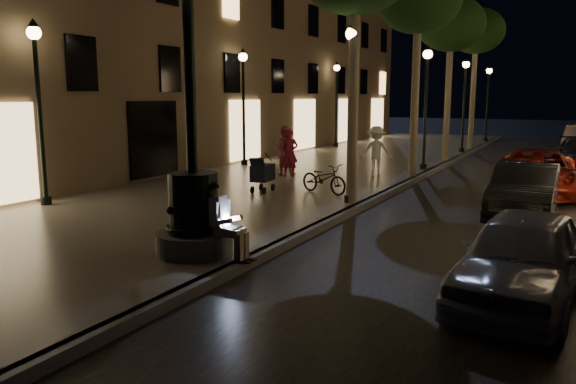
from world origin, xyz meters
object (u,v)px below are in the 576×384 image
Objects in this scene: tree_third at (451,26)px; car_third at (536,172)px; bicycle at (324,178)px; pedestrian_pink at (285,151)px; car_front at (522,257)px; lamp_left_a at (38,89)px; tree_second at (419,0)px; stroller at (262,173)px; seated_man_laptop at (222,218)px; lamp_left_c at (336,93)px; lamp_curb_c at (465,93)px; pedestrian_white at (376,151)px; lamp_curb_d at (488,93)px; lamp_left_b at (243,92)px; lamp_curb_a at (352,89)px; tree_far at (476,32)px; fountain_lamppost at (193,199)px; car_second at (525,191)px; pedestrian_red at (290,153)px; lamp_curb_b at (426,92)px.

car_third is at bearing -58.44° from tree_third.
bicycle is (-5.52, -3.96, -0.06)m from car_third.
car_front is at bearing 120.98° from pedestrian_pink.
lamp_left_a is at bearing -113.93° from tree_third.
tree_second is 6.27× the size of stroller.
bicycle is (-1.13, 7.04, -0.27)m from seated_man_laptop.
pedestrian_pink is at bearing -75.95° from lamp_left_c.
pedestrian_white is (-1.10, -10.54, -2.14)m from lamp_curb_c.
lamp_curb_d and lamp_left_b have the same top height.
lamp_left_a reaches higher than pedestrian_pink.
tree_far is at bearing 89.75° from lamp_curb_a.
tree_far reaches higher than fountain_lamppost.
tree_far reaches higher than pedestrian_pink.
tree_third is 17.74m from lamp_left_a.
stroller is 0.70× the size of bicycle.
lamp_left_a is 2.68× the size of pedestrian_white.
bicycle is (1.70, 0.72, -0.15)m from stroller.
bicycle is (-1.22, 1.04, -2.59)m from lamp_curb_a.
tree_far is (-0.02, 12.00, 0.10)m from tree_second.
stroller is at bearing -53.64° from lamp_left_b.
lamp_curb_a and lamp_curb_d have the same top height.
car_second is at bearing 148.27° from pedestrian_pink.
seated_man_laptop is 6.93m from stroller.
seated_man_laptop is at bearing -86.34° from pedestrian_red.
lamp_left_b is (-7.18, -12.00, -3.20)m from tree_far.
car_second is at bearing -23.23° from lamp_left_b.
car_second is at bearing -71.21° from bicycle.
tree_second is 1.03× the size of tree_third.
pedestrian_pink reaches higher than car_second.
lamp_curb_d reaches higher than bicycle.
tree_far is 3.77m from lamp_curb_c.
car_third is (4.30, -7.00, -5.43)m from tree_third.
lamp_curb_a is 7.06m from car_third.
lamp_left_b is (-7.10, -18.00, 0.00)m from lamp_curb_d.
lamp_curb_d reaches higher than pedestrian_white.
lamp_left_a is 2.85× the size of pedestrian_red.
tree_far reaches higher than pedestrian_white.
lamp_left_a is 8.72m from pedestrian_red.
stroller is (-3.02, -5.68, -5.54)m from tree_second.
lamp_left_c is at bearing 113.93° from lamp_curb_a.
car_third is 6.79m from bicycle.
seated_man_laptop is at bearing 78.67° from pedestrian_white.
tree_far is 13.68m from pedestrian_white.
lamp_curb_d is at bearing 62.37° from pedestrian_red.
lamp_curb_a and lamp_left_b have the same top height.
stroller is 0.70× the size of pedestrian_red.
bicycle is at bearing -94.39° from tree_far.
lamp_curb_b is at bearing 15.73° from lamp_left_b.
pedestrian_white is (-1.20, -0.54, -5.24)m from tree_second.
lamp_left_a reaches higher than pedestrian_red.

